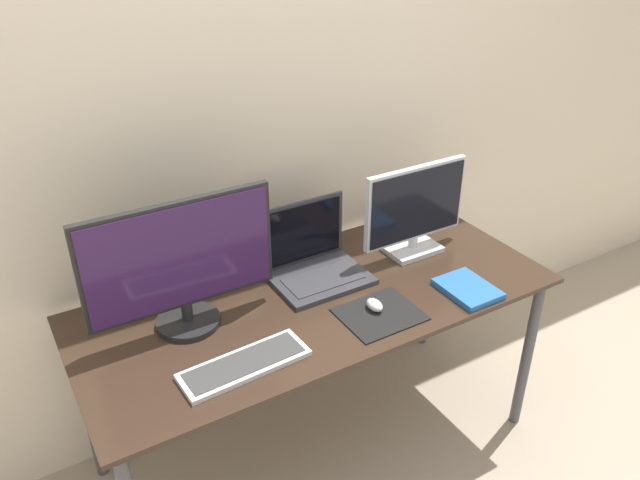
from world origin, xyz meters
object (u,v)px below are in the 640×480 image
Objects in this scene: laptop at (313,259)px; mouse at (375,305)px; monitor_left at (181,264)px; book at (468,289)px; keyboard at (245,364)px; monitor_right at (415,210)px.

laptop is 0.31m from mouse.
monitor_left is at bearing 155.84° from mouse.
laptop is 1.61× the size of book.
laptop is 4.76× the size of mouse.
mouse is 0.35m from book.
monitor_left is at bearing 103.34° from keyboard.
monitor_left is 0.52m from laptop.
laptop is at bearing 5.76° from monitor_left.
mouse is (0.49, 0.04, 0.01)m from keyboard.
monitor_left is 1.81× the size of laptop.
monitor_right is 1.32× the size of laptop.
monitor_left is at bearing -174.24° from laptop.
keyboard is at bearing -161.31° from monitor_right.
laptop reaches higher than book.
book is (-0.01, -0.32, -0.17)m from monitor_right.
monitor_left reaches higher than monitor_right.
monitor_right is at bearing 35.22° from mouse.
keyboard is at bearing -141.99° from laptop.
mouse is (0.06, -0.30, -0.04)m from laptop.
monitor_left reaches higher than laptop.
monitor_right reaches higher than mouse.
monitor_right is at bearing 0.00° from monitor_left.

